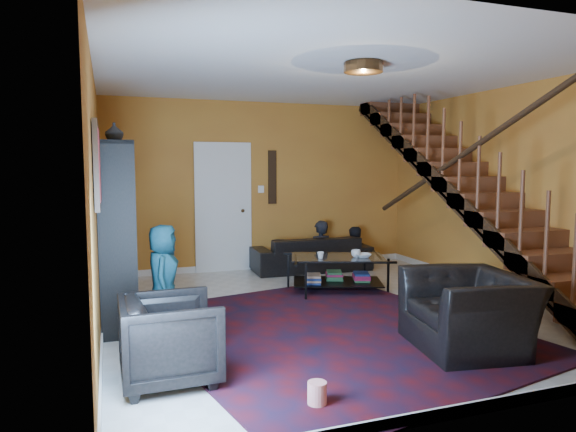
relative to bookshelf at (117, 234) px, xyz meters
name	(u,v)px	position (x,y,z in m)	size (l,w,h in m)	color
floor	(329,310)	(2.40, -0.60, -0.96)	(5.50, 5.50, 0.00)	beige
room	(201,290)	(1.07, 0.73, -0.91)	(5.50, 5.50, 5.50)	#C4822B
staircase	(477,192)	(4.53, -0.60, 0.43)	(0.95, 5.02, 3.18)	brown
bookshelf	(117,234)	(0.00, 0.00, 0.00)	(0.35, 1.80, 2.00)	black
door	(223,210)	(1.70, 2.12, 0.06)	(0.82, 0.05, 2.05)	silver
framed_picture	(97,166)	(-0.17, -1.50, 0.79)	(0.04, 0.74, 0.74)	maroon
wall_hanging	(272,177)	(2.55, 2.13, 0.59)	(0.14, 0.03, 0.90)	black
ceiling_fixture	(363,67)	(2.40, -1.40, 1.78)	(0.40, 0.40, 0.10)	#3F2814
rug	(330,331)	(2.07, -1.36, -0.95)	(3.31, 3.78, 0.02)	#400B11
sofa	(311,253)	(3.10, 1.70, -0.68)	(1.95, 0.76, 0.57)	black
armchair_left	(171,339)	(0.35, -2.06, -0.61)	(0.76, 0.78, 0.71)	black
armchair_right	(468,312)	(3.11, -2.24, -0.60)	(1.12, 0.98, 0.73)	black
person_adult_a	(320,258)	(3.28, 1.75, -0.78)	(0.46, 0.31, 1.27)	black
person_adult_b	(353,259)	(3.90, 1.75, -0.84)	(0.56, 0.43, 1.14)	black
person_child	(163,276)	(0.45, -0.56, -0.41)	(0.55, 0.36, 1.12)	#1B5369
coffee_table	(337,271)	(2.91, 0.25, -0.68)	(1.45, 1.14, 0.49)	black
cup_a	(356,253)	(3.13, 0.13, -0.43)	(0.13, 0.13, 0.10)	#999999
cup_b	(321,255)	(2.63, 0.20, -0.43)	(0.10, 0.10, 0.09)	#999999
bowl	(363,256)	(3.21, 0.07, -0.45)	(0.22, 0.22, 0.05)	#999999
vase	(114,132)	(0.00, -0.50, 1.13)	(0.18, 0.18, 0.19)	#999999
popcorn_bucket	(317,393)	(1.31, -2.85, -0.86)	(0.14, 0.14, 0.16)	red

